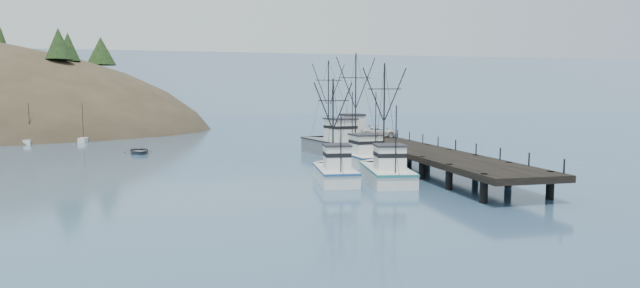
% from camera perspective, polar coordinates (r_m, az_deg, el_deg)
% --- Properties ---
extents(ground, '(400.00, 400.00, 0.00)m').
position_cam_1_polar(ground, '(35.67, -1.33, -6.27)').
color(ground, '#335171').
rests_on(ground, ground).
extents(pier, '(6.00, 44.00, 2.00)m').
position_cam_1_polar(pier, '(54.70, 9.76, -0.44)').
color(pier, black).
rests_on(pier, ground).
extents(distant_ridge, '(360.00, 40.00, 26.00)m').
position_cam_1_polar(distant_ridge, '(205.06, -8.09, 3.42)').
color(distant_ridge, '#9EB2C6').
rests_on(distant_ridge, ground).
extents(distant_ridge_far, '(180.00, 25.00, 18.00)m').
position_cam_1_polar(distant_ridge_far, '(221.82, -21.42, 3.25)').
color(distant_ridge_far, silver).
rests_on(distant_ridge_far, ground).
extents(moored_sailboats, '(22.86, 17.07, 6.35)m').
position_cam_1_polar(moored_sailboats, '(95.50, -28.98, 0.65)').
color(moored_sailboats, silver).
rests_on(moored_sailboats, ground).
extents(trawler_near, '(4.49, 10.23, 10.45)m').
position_cam_1_polar(trawler_near, '(43.22, 7.52, -3.14)').
color(trawler_near, silver).
rests_on(trawler_near, ground).
extents(trawler_mid, '(3.61, 8.89, 9.11)m').
position_cam_1_polar(trawler_mid, '(42.74, 1.65, -3.19)').
color(trawler_mid, silver).
rests_on(trawler_mid, ground).
extents(trawler_far, '(4.82, 12.19, 12.29)m').
position_cam_1_polar(trawler_far, '(54.39, 4.50, -1.33)').
color(trawler_far, silver).
rests_on(trawler_far, ground).
extents(work_vessel, '(6.64, 14.30, 12.10)m').
position_cam_1_polar(work_vessel, '(62.70, 1.52, -0.03)').
color(work_vessel, slate).
rests_on(work_vessel, ground).
extents(pier_shed, '(3.00, 3.20, 2.80)m').
position_cam_1_polar(pier_shed, '(70.40, 3.71, 2.35)').
color(pier_shed, silver).
rests_on(pier_shed, pier).
extents(pickup_truck, '(5.15, 3.25, 1.33)m').
position_cam_1_polar(pickup_truck, '(64.98, 6.82, 1.39)').
color(pickup_truck, silver).
rests_on(pickup_truck, pier).
extents(motorboat, '(4.56, 5.57, 1.01)m').
position_cam_1_polar(motorboat, '(67.43, -19.96, -1.02)').
color(motorboat, '#4E5257').
rests_on(motorboat, ground).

